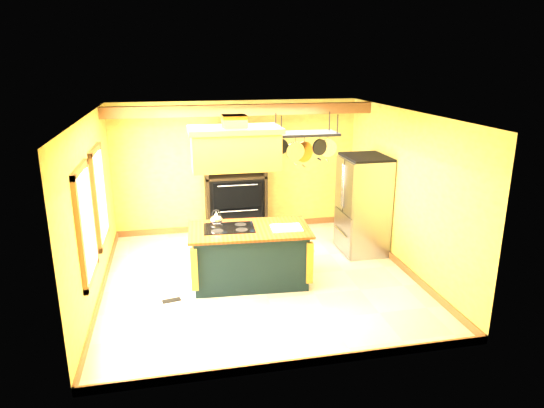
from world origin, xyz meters
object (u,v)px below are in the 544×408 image
object	(u,v)px
kitchen_island	(250,255)
range_hood	(235,146)
pot_rack	(306,140)
hutch	(236,194)
refrigerator	(363,207)

from	to	relation	value
kitchen_island	range_hood	distance (m)	1.78
range_hood	pot_rack	bearing A→B (deg)	0.57
kitchen_island	hutch	xyz separation A→B (m)	(0.10, 2.35, 0.38)
kitchen_island	hutch	bearing A→B (deg)	91.19
kitchen_island	refrigerator	bearing A→B (deg)	24.90
kitchen_island	range_hood	bearing A→B (deg)	-176.19
kitchen_island	pot_rack	world-z (taller)	pot_rack
range_hood	refrigerator	distance (m)	2.96
refrigerator	range_hood	bearing A→B (deg)	-160.24
kitchen_island	hutch	world-z (taller)	hutch
pot_rack	refrigerator	bearing A→B (deg)	32.74
refrigerator	pot_rack	bearing A→B (deg)	-147.26
range_hood	refrigerator	bearing A→B (deg)	19.76
range_hood	hutch	distance (m)	2.75
pot_rack	kitchen_island	bearing A→B (deg)	-179.35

